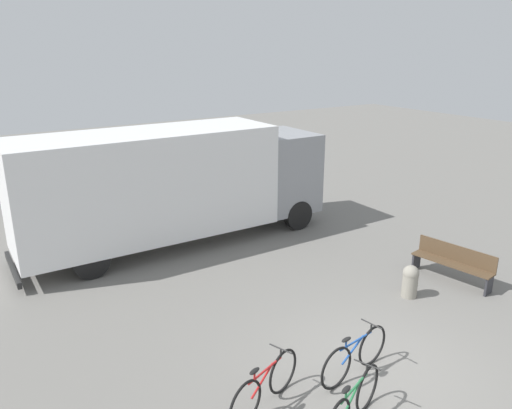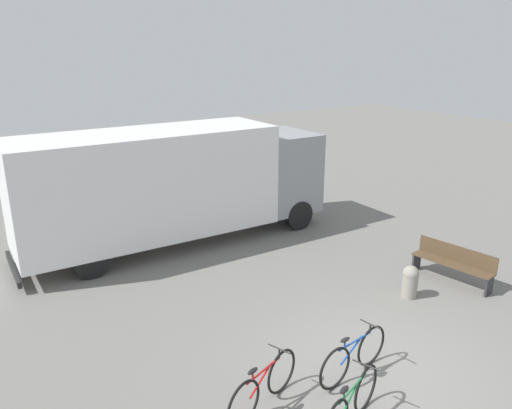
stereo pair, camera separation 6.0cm
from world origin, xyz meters
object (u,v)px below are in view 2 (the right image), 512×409
at_px(bicycle_middle, 351,405).
at_px(bicycle_far, 354,356).
at_px(bollard_near_bench, 410,280).
at_px(park_bench, 454,262).
at_px(bicycle_near, 263,386).
at_px(delivery_truck, 174,182).

bearing_deg(bicycle_middle, bicycle_far, 24.91).
height_order(bicycle_far, bollard_near_bench, bicycle_far).
distance_m(park_bench, bicycle_far, 4.82).
height_order(park_bench, bicycle_near, park_bench).
distance_m(delivery_truck, bicycle_far, 7.45).
bearing_deg(bicycle_near, park_bench, -8.35).
bearing_deg(bollard_near_bench, park_bench, 0.46).
relative_size(bicycle_near, bicycle_middle, 1.00).
xyz_separation_m(park_bench, bicycle_far, (-4.59, -1.46, -0.09)).
height_order(bicycle_near, bollard_near_bench, bicycle_near).
relative_size(delivery_truck, bollard_near_bench, 11.73).
bearing_deg(bicycle_far, park_bench, 8.71).
xyz_separation_m(bicycle_near, bicycle_far, (1.75, -0.16, 0.00)).
height_order(park_bench, bicycle_middle, park_bench).
xyz_separation_m(bicycle_middle, bollard_near_bench, (3.93, 2.34, 0.01)).
xyz_separation_m(bicycle_far, bollard_near_bench, (3.06, 1.45, 0.01)).
distance_m(park_bench, bollard_near_bench, 1.53).
bearing_deg(bicycle_near, delivery_truck, 57.05).
relative_size(bicycle_middle, bicycle_far, 0.95).
relative_size(bicycle_near, bicycle_far, 0.96).
relative_size(bicycle_middle, bollard_near_bench, 2.17).
bearing_deg(delivery_truck, bicycle_far, -89.41).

